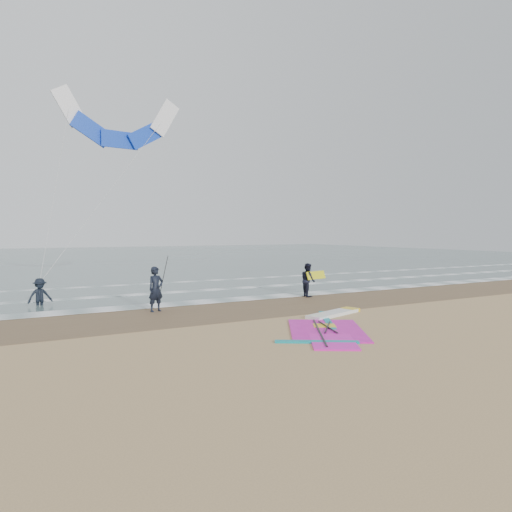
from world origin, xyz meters
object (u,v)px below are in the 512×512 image
person_walking (308,280)px  person_wading (40,288)px  surf_kite (119,126)px  windsurf_rig (330,325)px  person_standing (156,289)px

person_walking → person_wading: bearing=88.2°
person_wading → surf_kite: (3.97, 2.76, 7.76)m
surf_kite → windsurf_rig: bearing=-70.1°
person_standing → person_wading: (-3.96, 3.69, -0.13)m
windsurf_rig → person_standing: bearing=128.4°
surf_kite → person_walking: bearing=-37.1°
person_wading → person_walking: bearing=-28.7°
windsurf_rig → person_wading: bearing=132.2°
person_standing → person_walking: 7.72m
person_wading → surf_kite: 9.14m
windsurf_rig → person_standing: person_standing is taller
windsurf_rig → surf_kite: bearing=109.9°
person_standing → surf_kite: bearing=72.8°
windsurf_rig → surf_kite: (-4.33, 11.93, 8.49)m
windsurf_rig → person_standing: size_ratio=3.13×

